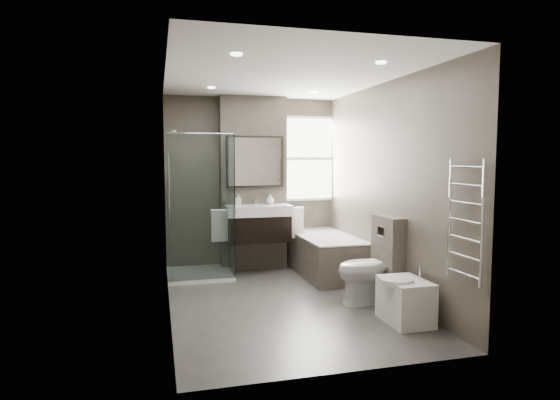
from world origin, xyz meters
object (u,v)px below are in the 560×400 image
object	(u,v)px
bathtub	(325,253)
toilet	(371,269)
bidet	(405,300)
vanity	(258,223)

from	to	relation	value
bathtub	toilet	distance (m)	1.41
bathtub	bidet	xyz separation A→B (m)	(0.09, -2.10, -0.08)
bathtub	bidet	distance (m)	2.11
vanity	bidet	xyz separation A→B (m)	(1.01, -2.43, -0.51)
vanity	bidet	distance (m)	2.68
bathtub	vanity	bearing A→B (deg)	160.63
vanity	toilet	size ratio (longest dim) A/B	1.17
bathtub	toilet	xyz separation A→B (m)	(0.05, -1.41, 0.09)
vanity	bidet	bearing A→B (deg)	-67.34
bathtub	toilet	world-z (taller)	toilet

